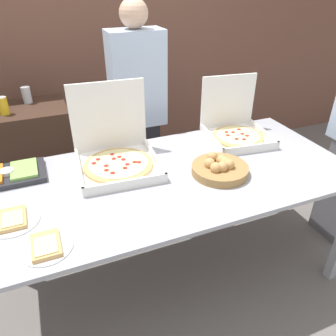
{
  "coord_description": "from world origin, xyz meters",
  "views": [
    {
      "loc": [
        -0.61,
        -1.49,
        1.85
      ],
      "look_at": [
        0.0,
        0.0,
        0.88
      ],
      "focal_mm": 35.0,
      "sensor_mm": 36.0,
      "label": 1
    }
  ],
  "objects_px": {
    "pizza_box_far_left": "(235,128)",
    "bread_basket": "(220,168)",
    "paper_plate_front_right": "(46,246)",
    "pizza_box_near_right": "(116,152)",
    "person_guest_cap": "(139,114)",
    "paper_plate_front_center": "(13,220)",
    "veggie_tray": "(7,175)",
    "soda_can_silver": "(27,95)",
    "soda_can_colored": "(3,106)"
  },
  "relations": [
    {
      "from": "pizza_box_near_right",
      "to": "soda_can_silver",
      "type": "distance_m",
      "value": 1.03
    },
    {
      "from": "paper_plate_front_right",
      "to": "soda_can_silver",
      "type": "height_order",
      "value": "soda_can_silver"
    },
    {
      "from": "bread_basket",
      "to": "soda_can_silver",
      "type": "height_order",
      "value": "soda_can_silver"
    },
    {
      "from": "veggie_tray",
      "to": "paper_plate_front_right",
      "type": "bearing_deg",
      "value": -76.59
    },
    {
      "from": "pizza_box_near_right",
      "to": "paper_plate_front_center",
      "type": "height_order",
      "value": "pizza_box_near_right"
    },
    {
      "from": "paper_plate_front_center",
      "to": "bread_basket",
      "type": "relative_size",
      "value": 0.74
    },
    {
      "from": "veggie_tray",
      "to": "person_guest_cap",
      "type": "height_order",
      "value": "person_guest_cap"
    },
    {
      "from": "person_guest_cap",
      "to": "veggie_tray",
      "type": "bearing_deg",
      "value": 27.86
    },
    {
      "from": "paper_plate_front_center",
      "to": "veggie_tray",
      "type": "relative_size",
      "value": 0.59
    },
    {
      "from": "bread_basket",
      "to": "person_guest_cap",
      "type": "distance_m",
      "value": 0.94
    },
    {
      "from": "pizza_box_near_right",
      "to": "veggie_tray",
      "type": "height_order",
      "value": "pizza_box_near_right"
    },
    {
      "from": "paper_plate_front_right",
      "to": "person_guest_cap",
      "type": "distance_m",
      "value": 1.41
    },
    {
      "from": "pizza_box_far_left",
      "to": "soda_can_colored",
      "type": "bearing_deg",
      "value": 162.64
    },
    {
      "from": "soda_can_silver",
      "to": "person_guest_cap",
      "type": "xyz_separation_m",
      "value": [
        0.78,
        -0.33,
        -0.15
      ]
    },
    {
      "from": "soda_can_silver",
      "to": "person_guest_cap",
      "type": "relative_size",
      "value": 0.07
    },
    {
      "from": "pizza_box_far_left",
      "to": "paper_plate_front_right",
      "type": "bearing_deg",
      "value": -147.48
    },
    {
      "from": "pizza_box_near_right",
      "to": "soda_can_silver",
      "type": "relative_size",
      "value": 4.16
    },
    {
      "from": "pizza_box_near_right",
      "to": "bread_basket",
      "type": "distance_m",
      "value": 0.63
    },
    {
      "from": "pizza_box_near_right",
      "to": "bread_basket",
      "type": "relative_size",
      "value": 1.56
    },
    {
      "from": "person_guest_cap",
      "to": "soda_can_silver",
      "type": "bearing_deg",
      "value": -23.11
    },
    {
      "from": "paper_plate_front_right",
      "to": "pizza_box_far_left",
      "type": "bearing_deg",
      "value": 25.48
    },
    {
      "from": "paper_plate_front_right",
      "to": "soda_can_silver",
      "type": "relative_size",
      "value": 1.81
    },
    {
      "from": "pizza_box_far_left",
      "to": "veggie_tray",
      "type": "height_order",
      "value": "pizza_box_far_left"
    },
    {
      "from": "paper_plate_front_right",
      "to": "bread_basket",
      "type": "distance_m",
      "value": 1.02
    },
    {
      "from": "soda_can_colored",
      "to": "soda_can_silver",
      "type": "bearing_deg",
      "value": 49.76
    },
    {
      "from": "pizza_box_near_right",
      "to": "veggie_tray",
      "type": "relative_size",
      "value": 1.25
    },
    {
      "from": "veggie_tray",
      "to": "soda_can_silver",
      "type": "height_order",
      "value": "soda_can_silver"
    },
    {
      "from": "pizza_box_far_left",
      "to": "bread_basket",
      "type": "height_order",
      "value": "pizza_box_far_left"
    },
    {
      "from": "veggie_tray",
      "to": "soda_can_silver",
      "type": "distance_m",
      "value": 0.87
    },
    {
      "from": "pizza_box_near_right",
      "to": "pizza_box_far_left",
      "type": "relative_size",
      "value": 1.1
    },
    {
      "from": "pizza_box_far_left",
      "to": "soda_can_colored",
      "type": "height_order",
      "value": "pizza_box_far_left"
    },
    {
      "from": "pizza_box_far_left",
      "to": "person_guest_cap",
      "type": "bearing_deg",
      "value": 142.93
    },
    {
      "from": "pizza_box_far_left",
      "to": "soda_can_silver",
      "type": "bearing_deg",
      "value": 154.01
    },
    {
      "from": "veggie_tray",
      "to": "person_guest_cap",
      "type": "xyz_separation_m",
      "value": [
        0.95,
        0.5,
        0.04
      ]
    },
    {
      "from": "pizza_box_near_right",
      "to": "soda_can_silver",
      "type": "xyz_separation_m",
      "value": [
        -0.45,
        0.91,
        0.13
      ]
    },
    {
      "from": "paper_plate_front_right",
      "to": "bread_basket",
      "type": "relative_size",
      "value": 0.68
    },
    {
      "from": "soda_can_colored",
      "to": "person_guest_cap",
      "type": "xyz_separation_m",
      "value": [
        0.94,
        -0.14,
        -0.15
      ]
    },
    {
      "from": "bread_basket",
      "to": "pizza_box_near_right",
      "type": "bearing_deg",
      "value": 148.09
    },
    {
      "from": "pizza_box_near_right",
      "to": "paper_plate_front_center",
      "type": "xyz_separation_m",
      "value": [
        -0.59,
        -0.34,
        -0.07
      ]
    },
    {
      "from": "veggie_tray",
      "to": "pizza_box_far_left",
      "type": "bearing_deg",
      "value": -1.03
    },
    {
      "from": "pizza_box_near_right",
      "to": "paper_plate_front_right",
      "type": "distance_m",
      "value": 0.75
    },
    {
      "from": "paper_plate_front_right",
      "to": "person_guest_cap",
      "type": "relative_size",
      "value": 0.13
    },
    {
      "from": "paper_plate_front_center",
      "to": "pizza_box_far_left",
      "type": "bearing_deg",
      "value": 15.1
    },
    {
      "from": "pizza_box_near_right",
      "to": "soda_can_colored",
      "type": "bearing_deg",
      "value": 133.89
    },
    {
      "from": "veggie_tray",
      "to": "soda_can_silver",
      "type": "relative_size",
      "value": 3.32
    },
    {
      "from": "soda_can_colored",
      "to": "paper_plate_front_center",
      "type": "bearing_deg",
      "value": -89.14
    },
    {
      "from": "bread_basket",
      "to": "paper_plate_front_right",
      "type": "bearing_deg",
      "value": -165.76
    },
    {
      "from": "paper_plate_front_center",
      "to": "person_guest_cap",
      "type": "bearing_deg",
      "value": 45.07
    },
    {
      "from": "paper_plate_front_right",
      "to": "bread_basket",
      "type": "bearing_deg",
      "value": 14.24
    },
    {
      "from": "pizza_box_far_left",
      "to": "paper_plate_front_right",
      "type": "height_order",
      "value": "pizza_box_far_left"
    }
  ]
}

